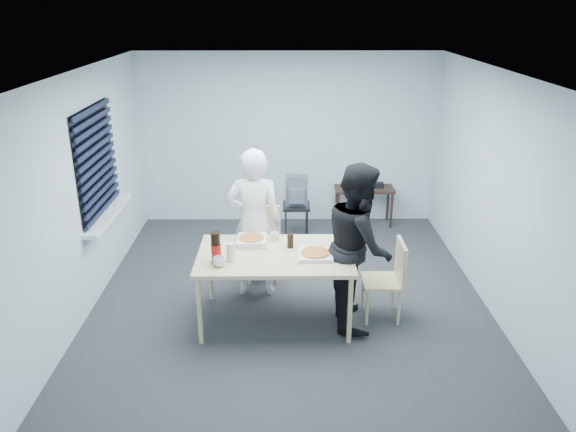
{
  "coord_description": "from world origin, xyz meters",
  "views": [
    {
      "loc": [
        -0.07,
        -5.87,
        3.27
      ],
      "look_at": [
        -0.02,
        0.1,
        0.97
      ],
      "focal_mm": 35.0,
      "sensor_mm": 36.0,
      "label": 1
    }
  ],
  "objects_px": {
    "chair_far": "(264,237)",
    "person_white": "(254,223)",
    "dining_table": "(275,259)",
    "soda_bottle": "(216,248)",
    "chair_right": "(390,275)",
    "side_table": "(364,193)",
    "stool": "(296,212)",
    "mug_b": "(275,236)",
    "mug_a": "(219,262)",
    "person_black": "(359,245)",
    "backpack": "(296,191)"
  },
  "relations": [
    {
      "from": "person_white",
      "to": "chair_right",
      "type": "bearing_deg",
      "value": 158.75
    },
    {
      "from": "side_table",
      "to": "dining_table",
      "type": "bearing_deg",
      "value": -115.37
    },
    {
      "from": "chair_far",
      "to": "stool",
      "type": "xyz_separation_m",
      "value": [
        0.43,
        1.13,
        -0.09
      ]
    },
    {
      "from": "stool",
      "to": "mug_b",
      "type": "bearing_deg",
      "value": -98.63
    },
    {
      "from": "person_white",
      "to": "stool",
      "type": "height_order",
      "value": "person_white"
    },
    {
      "from": "chair_far",
      "to": "mug_b",
      "type": "height_order",
      "value": "chair_far"
    },
    {
      "from": "side_table",
      "to": "backpack",
      "type": "bearing_deg",
      "value": -150.45
    },
    {
      "from": "dining_table",
      "to": "side_table",
      "type": "relative_size",
      "value": 1.82
    },
    {
      "from": "side_table",
      "to": "soda_bottle",
      "type": "xyz_separation_m",
      "value": [
        -1.92,
        -3.0,
        0.43
      ]
    },
    {
      "from": "dining_table",
      "to": "mug_a",
      "type": "xyz_separation_m",
      "value": [
        -0.55,
        -0.29,
        0.11
      ]
    },
    {
      "from": "stool",
      "to": "soda_bottle",
      "type": "bearing_deg",
      "value": -109.74
    },
    {
      "from": "chair_far",
      "to": "person_white",
      "type": "bearing_deg",
      "value": -100.79
    },
    {
      "from": "dining_table",
      "to": "side_table",
      "type": "bearing_deg",
      "value": 64.63
    },
    {
      "from": "chair_far",
      "to": "chair_right",
      "type": "distance_m",
      "value": 1.74
    },
    {
      "from": "chair_right",
      "to": "mug_a",
      "type": "height_order",
      "value": "chair_right"
    },
    {
      "from": "person_white",
      "to": "backpack",
      "type": "bearing_deg",
      "value": -108.34
    },
    {
      "from": "side_table",
      "to": "backpack",
      "type": "xyz_separation_m",
      "value": [
        -1.05,
        -0.6,
        0.23
      ]
    },
    {
      "from": "person_white",
      "to": "stool",
      "type": "xyz_separation_m",
      "value": [
        0.52,
        1.59,
        -0.46
      ]
    },
    {
      "from": "chair_right",
      "to": "side_table",
      "type": "relative_size",
      "value": 1.0
    },
    {
      "from": "chair_right",
      "to": "side_table",
      "type": "xyz_separation_m",
      "value": [
        0.09,
        2.75,
        0.0
      ]
    },
    {
      "from": "dining_table",
      "to": "person_white",
      "type": "relative_size",
      "value": 0.92
    },
    {
      "from": "chair_right",
      "to": "mug_a",
      "type": "distance_m",
      "value": 1.85
    },
    {
      "from": "person_black",
      "to": "side_table",
      "type": "distance_m",
      "value": 2.87
    },
    {
      "from": "person_white",
      "to": "person_black",
      "type": "distance_m",
      "value": 1.29
    },
    {
      "from": "dining_table",
      "to": "chair_far",
      "type": "bearing_deg",
      "value": 98.28
    },
    {
      "from": "dining_table",
      "to": "chair_right",
      "type": "xyz_separation_m",
      "value": [
        1.24,
        0.05,
        -0.22
      ]
    },
    {
      "from": "person_white",
      "to": "chair_far",
      "type": "bearing_deg",
      "value": -100.79
    },
    {
      "from": "dining_table",
      "to": "person_black",
      "type": "relative_size",
      "value": 0.92
    },
    {
      "from": "mug_b",
      "to": "soda_bottle",
      "type": "bearing_deg",
      "value": -136.79
    },
    {
      "from": "person_black",
      "to": "mug_b",
      "type": "relative_size",
      "value": 17.7
    },
    {
      "from": "backpack",
      "to": "soda_bottle",
      "type": "relative_size",
      "value": 1.36
    },
    {
      "from": "person_white",
      "to": "side_table",
      "type": "bearing_deg",
      "value": -125.93
    },
    {
      "from": "person_white",
      "to": "mug_a",
      "type": "bearing_deg",
      "value": 71.6
    },
    {
      "from": "dining_table",
      "to": "mug_a",
      "type": "relative_size",
      "value": 13.22
    },
    {
      "from": "chair_right",
      "to": "person_white",
      "type": "xyz_separation_m",
      "value": [
        -1.49,
        0.58,
        0.37
      ]
    },
    {
      "from": "chair_far",
      "to": "person_black",
      "type": "xyz_separation_m",
      "value": [
        1.03,
        -1.1,
        0.37
      ]
    },
    {
      "from": "person_black",
      "to": "soda_bottle",
      "type": "xyz_separation_m",
      "value": [
        -1.46,
        -0.19,
        0.06
      ]
    },
    {
      "from": "stool",
      "to": "mug_a",
      "type": "bearing_deg",
      "value": -108.27
    },
    {
      "from": "person_black",
      "to": "backpack",
      "type": "height_order",
      "value": "person_black"
    },
    {
      "from": "chair_right",
      "to": "person_white",
      "type": "height_order",
      "value": "person_white"
    },
    {
      "from": "chair_right",
      "to": "mug_b",
      "type": "bearing_deg",
      "value": 166.3
    },
    {
      "from": "person_black",
      "to": "mug_a",
      "type": "height_order",
      "value": "person_black"
    },
    {
      "from": "stool",
      "to": "dining_table",
      "type": "bearing_deg",
      "value": -97.07
    },
    {
      "from": "person_white",
      "to": "soda_bottle",
      "type": "relative_size",
      "value": 5.52
    },
    {
      "from": "stool",
      "to": "backpack",
      "type": "bearing_deg",
      "value": -90.0
    },
    {
      "from": "side_table",
      "to": "stool",
      "type": "distance_m",
      "value": 1.21
    },
    {
      "from": "chair_far",
      "to": "person_white",
      "type": "xyz_separation_m",
      "value": [
        -0.09,
        -0.47,
        0.37
      ]
    },
    {
      "from": "soda_bottle",
      "to": "side_table",
      "type": "bearing_deg",
      "value": 57.36
    },
    {
      "from": "person_white",
      "to": "backpack",
      "type": "relative_size",
      "value": 4.05
    },
    {
      "from": "stool",
      "to": "mug_b",
      "type": "height_order",
      "value": "mug_b"
    }
  ]
}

